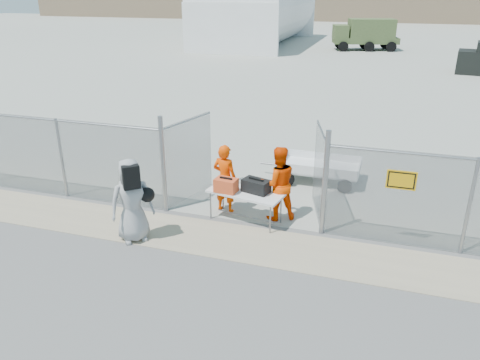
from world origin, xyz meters
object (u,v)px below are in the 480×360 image
(security_worker_left, at_px, (225,179))
(utility_trailer, at_px, (320,170))
(security_worker_right, at_px, (278,183))
(visitor, at_px, (132,201))
(folding_table, at_px, (245,206))

(security_worker_left, bearing_deg, utility_trailer, -116.31)
(security_worker_right, bearing_deg, visitor, 6.99)
(security_worker_left, height_order, utility_trailer, security_worker_left)
(folding_table, bearing_deg, security_worker_left, 161.00)
(folding_table, xyz_separation_m, utility_trailer, (1.36, 3.10, -0.03))
(security_worker_left, height_order, security_worker_right, security_worker_right)
(folding_table, bearing_deg, utility_trailer, 77.44)
(security_worker_left, xyz_separation_m, utility_trailer, (2.01, 2.72, -0.53))
(security_worker_right, distance_m, visitor, 3.48)
(security_worker_left, bearing_deg, visitor, 63.66)
(security_worker_right, xyz_separation_m, visitor, (-2.85, -2.01, 0.04))
(visitor, relative_size, utility_trailer, 0.65)
(folding_table, distance_m, security_worker_left, 0.91)
(folding_table, xyz_separation_m, security_worker_left, (-0.66, 0.38, 0.50))
(security_worker_right, bearing_deg, utility_trailer, -131.65)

